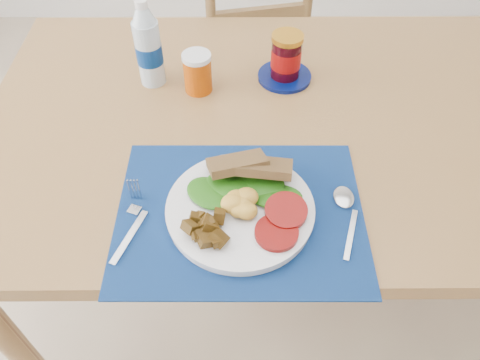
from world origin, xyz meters
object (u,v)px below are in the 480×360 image
at_px(chair_far, 252,32).
at_px(breakfast_plate, 237,208).
at_px(water_bottle, 148,48).
at_px(jam_on_saucer, 286,60).
at_px(juice_glass, 198,74).

relative_size(chair_far, breakfast_plate, 3.75).
height_order(water_bottle, jam_on_saucer, water_bottle).
bearing_deg(water_bottle, breakfast_plate, -63.85).
relative_size(water_bottle, jam_on_saucer, 1.60).
bearing_deg(water_bottle, chair_far, 65.17).
height_order(breakfast_plate, water_bottle, water_bottle).
height_order(juice_glass, jam_on_saucer, jam_on_saucer).
height_order(water_bottle, juice_glass, water_bottle).
bearing_deg(jam_on_saucer, breakfast_plate, -105.43).
bearing_deg(water_bottle, jam_on_saucer, 1.80).
height_order(chair_far, water_bottle, chair_far).
bearing_deg(chair_far, breakfast_plate, 75.32).
bearing_deg(juice_glass, water_bottle, 163.29).
relative_size(chair_far, juice_glass, 11.13).
height_order(chair_far, breakfast_plate, chair_far).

